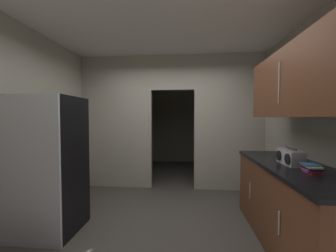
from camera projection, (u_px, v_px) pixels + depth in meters
ground at (161, 230)px, 2.72m from camera, size 20.00×20.00×0.00m
kitchen_overhead_slab at (165, 30)px, 3.11m from camera, size 4.15×7.35×0.06m
kitchen_partition at (170, 119)px, 4.33m from camera, size 3.75×0.12×2.74m
adjoining_room_shell at (175, 121)px, 6.21m from camera, size 3.75×2.72×2.74m
refrigerator at (45, 165)px, 2.68m from camera, size 0.84×0.73×1.73m
lower_cabinet_run at (293, 207)px, 2.34m from camera, size 0.70×2.01×0.94m
upper_cabinet_counterside at (296, 83)px, 2.28m from camera, size 0.36×1.81×0.75m
boombox at (290, 157)px, 2.34m from camera, size 0.16×0.36×0.19m
book_stack at (312, 169)px, 1.96m from camera, size 0.14×0.18×0.09m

